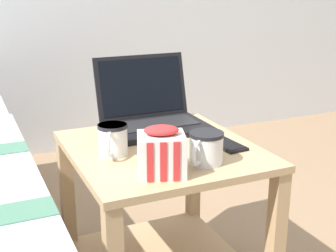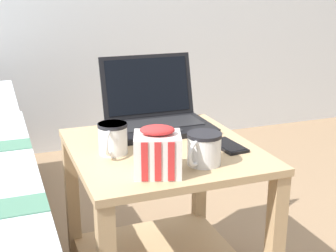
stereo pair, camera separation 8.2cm
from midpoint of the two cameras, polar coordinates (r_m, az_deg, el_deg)
name	(u,v)px [view 1 (the left image)]	position (r m, az deg, el deg)	size (l,w,h in m)	color
bedside_table	(162,205)	(1.52, -2.26, -9.62)	(0.55, 0.59, 0.55)	tan
laptop	(152,113)	(1.63, -3.43, 1.53)	(0.34, 0.29, 0.24)	black
mug_front_left	(113,138)	(1.37, -8.46, -1.50)	(0.09, 0.12, 0.09)	white
mug_front_right	(206,146)	(1.30, 2.82, -2.52)	(0.12, 0.11, 0.09)	white
snack_bag	(162,152)	(1.22, -2.73, -3.25)	(0.15, 0.14, 0.13)	white
cell_phone	(226,144)	(1.45, 5.52, -2.26)	(0.08, 0.14, 0.01)	black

